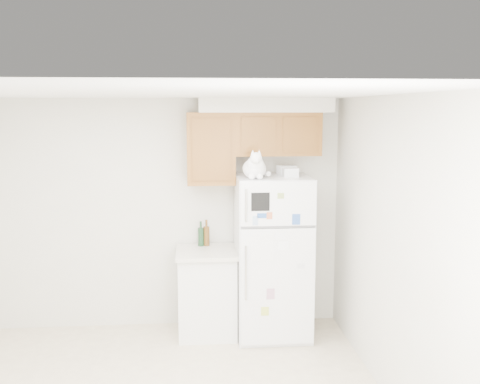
{
  "coord_description": "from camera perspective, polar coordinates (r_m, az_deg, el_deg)",
  "views": [
    {
      "loc": [
        0.3,
        -4.06,
        2.39
      ],
      "look_at": [
        0.78,
        1.55,
        1.55
      ],
      "focal_mm": 42.0,
      "sensor_mm": 36.0,
      "label": 1
    }
  ],
  "objects": [
    {
      "name": "room_shell",
      "position": [
        4.37,
        -7.19,
        -1.04
      ],
      "size": [
        3.84,
        4.04,
        2.52
      ],
      "color": "silver",
      "rests_on": "ground_plane"
    },
    {
      "name": "cat",
      "position": [
        5.57,
        1.52,
        2.51
      ],
      "size": [
        0.29,
        0.42,
        0.3
      ],
      "color": "white",
      "rests_on": "refrigerator"
    },
    {
      "name": "storage_box_front",
      "position": [
        5.73,
        5.15,
        1.99
      ],
      "size": [
        0.16,
        0.12,
        0.09
      ],
      "primitive_type": "cube",
      "rotation": [
        0.0,
        0.0,
        0.05
      ],
      "color": "white",
      "rests_on": "refrigerator"
    },
    {
      "name": "bottle_amber",
      "position": [
        6.08,
        -3.43,
        -4.15
      ],
      "size": [
        0.07,
        0.07,
        0.28
      ],
      "primitive_type": null,
      "color": "#593814",
      "rests_on": "base_counter"
    },
    {
      "name": "storage_box_back",
      "position": [
        5.88,
        4.77,
        2.2
      ],
      "size": [
        0.21,
        0.17,
        0.1
      ],
      "primitive_type": "cube",
      "rotation": [
        0.0,
        0.0,
        0.25
      ],
      "color": "white",
      "rests_on": "refrigerator"
    },
    {
      "name": "bottle_green",
      "position": [
        6.07,
        -4.0,
        -4.24
      ],
      "size": [
        0.06,
        0.06,
        0.27
      ],
      "primitive_type": null,
      "color": "#19381E",
      "rests_on": "base_counter"
    },
    {
      "name": "base_counter",
      "position": [
        6.06,
        -3.36,
        -10.08
      ],
      "size": [
        0.64,
        0.64,
        0.92
      ],
      "color": "white",
      "rests_on": "ground_plane"
    },
    {
      "name": "refrigerator",
      "position": [
        5.93,
        3.34,
        -6.57
      ],
      "size": [
        0.76,
        0.78,
        1.7
      ],
      "color": "white",
      "rests_on": "ground_plane"
    }
  ]
}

